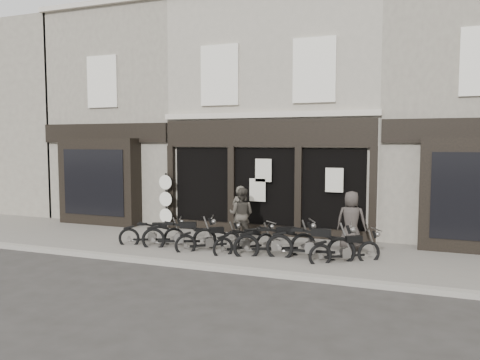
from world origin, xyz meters
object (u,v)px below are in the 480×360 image
(motorcycle_1, at_px, (180,237))
(motorcycle_2, at_px, (209,241))
(man_left, at_px, (241,212))
(man_centre, at_px, (241,214))
(man_right, at_px, (351,221))
(motorcycle_6, at_px, (346,252))
(motorcycle_0, at_px, (152,236))
(motorcycle_5, at_px, (311,247))
(motorcycle_4, at_px, (276,244))
(advert_sign_post, at_px, (166,204))
(motorcycle_3, at_px, (245,244))

(motorcycle_1, bearing_deg, motorcycle_2, -19.55)
(man_left, bearing_deg, man_centre, 123.28)
(man_left, xyz_separation_m, man_right, (3.44, -0.29, -0.00))
(motorcycle_2, bearing_deg, motorcycle_6, -37.44)
(motorcycle_1, relative_size, motorcycle_2, 1.29)
(motorcycle_0, bearing_deg, motorcycle_5, -23.47)
(motorcycle_4, bearing_deg, motorcycle_0, 153.59)
(man_centre, bearing_deg, motorcycle_4, 135.72)
(motorcycle_4, xyz_separation_m, advert_sign_post, (-4.71, 2.34, 0.58))
(motorcycle_3, relative_size, motorcycle_5, 0.66)
(motorcycle_4, height_order, man_right, man_right)
(motorcycle_4, xyz_separation_m, man_right, (1.80, 1.38, 0.53))
(man_centre, bearing_deg, man_left, -67.37)
(motorcycle_1, height_order, motorcycle_4, motorcycle_4)
(motorcycle_5, distance_m, motorcycle_6, 0.90)
(motorcycle_2, distance_m, motorcycle_5, 2.91)
(motorcycle_0, distance_m, motorcycle_2, 1.89)
(motorcycle_6, relative_size, man_centre, 1.05)
(man_centre, bearing_deg, motorcycle_1, 45.38)
(motorcycle_4, height_order, man_centre, man_centre)
(motorcycle_5, bearing_deg, motorcycle_6, -5.41)
(motorcycle_1, distance_m, motorcycle_4, 2.88)
(motorcycle_0, xyz_separation_m, man_left, (2.20, 1.66, 0.59))
(motorcycle_2, bearing_deg, motorcycle_0, 139.61)
(motorcycle_4, bearing_deg, motorcycle_1, 154.82)
(motorcycle_2, bearing_deg, man_left, 41.59)
(advert_sign_post, bearing_deg, motorcycle_1, -49.73)
(motorcycle_5, distance_m, man_right, 1.70)
(motorcycle_5, height_order, advert_sign_post, advert_sign_post)
(motorcycle_4, xyz_separation_m, man_centre, (-1.53, 1.40, 0.51))
(man_centre, distance_m, man_right, 3.33)
(motorcycle_5, bearing_deg, man_left, 140.30)
(motorcycle_4, relative_size, advert_sign_post, 1.01)
(motorcycle_3, height_order, motorcycle_5, motorcycle_5)
(motorcycle_1, distance_m, man_centre, 2.06)
(man_right, distance_m, advert_sign_post, 6.58)
(motorcycle_0, xyz_separation_m, motorcycle_4, (3.84, -0.01, 0.06))
(motorcycle_0, xyz_separation_m, man_right, (5.64, 1.37, 0.59))
(motorcycle_1, xyz_separation_m, man_right, (4.68, 1.43, 0.55))
(man_left, bearing_deg, motorcycle_6, 163.62)
(man_centre, bearing_deg, motorcycle_2, 72.16)
(motorcycle_4, bearing_deg, man_right, 11.20)
(motorcycle_2, height_order, man_left, man_left)
(motorcycle_6, bearing_deg, motorcycle_5, 147.46)
(man_centre, bearing_deg, motorcycle_0, 29.32)
(man_left, height_order, man_right, man_left)
(motorcycle_0, distance_m, motorcycle_6, 5.69)
(advert_sign_post, bearing_deg, man_right, -5.50)
(motorcycle_0, height_order, motorcycle_1, motorcycle_1)
(motorcycle_0, height_order, motorcycle_2, motorcycle_0)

